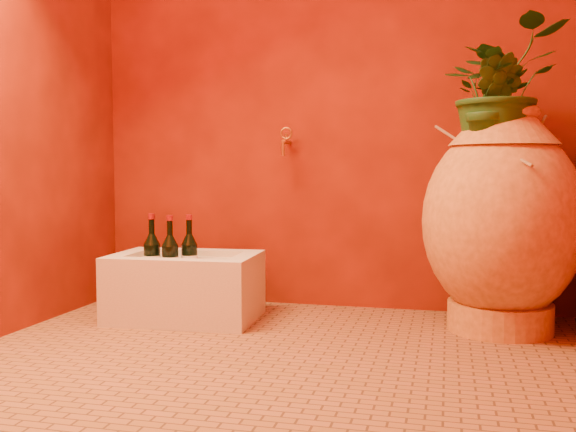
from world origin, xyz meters
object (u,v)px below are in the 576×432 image
(wine_bottle_a, at_px, (170,260))
(wine_bottle_c, at_px, (152,259))
(amphora, at_px, (502,221))
(wine_bottle_b, at_px, (189,258))
(stone_basin, at_px, (185,288))
(wall_tap, at_px, (286,140))

(wine_bottle_a, height_order, wine_bottle_c, wine_bottle_c)
(amphora, relative_size, wine_bottle_b, 3.03)
(amphora, xyz_separation_m, stone_basin, (-1.46, -0.13, -0.34))
(wine_bottle_a, height_order, wine_bottle_b, wine_bottle_a)
(wine_bottle_b, distance_m, wall_tap, 0.80)
(amphora, xyz_separation_m, wine_bottle_a, (-1.51, -0.19, -0.20))
(amphora, bearing_deg, wine_bottle_c, -173.55)
(stone_basin, xyz_separation_m, wine_bottle_c, (-0.15, -0.05, 0.14))
(wine_bottle_c, distance_m, wall_tap, 0.92)
(wine_bottle_a, relative_size, wine_bottle_c, 0.99)
(wine_bottle_c, bearing_deg, wine_bottle_a, -5.99)
(stone_basin, relative_size, wall_tap, 4.65)
(wine_bottle_a, distance_m, wall_tap, 0.87)
(stone_basin, bearing_deg, wine_bottle_a, -128.50)
(wine_bottle_b, xyz_separation_m, wine_bottle_c, (-0.16, -0.07, 0.00))
(stone_basin, height_order, wine_bottle_c, wine_bottle_c)
(wine_bottle_a, height_order, wall_tap, wall_tap)
(stone_basin, xyz_separation_m, wine_bottle_a, (-0.05, -0.06, 0.14))
(wine_bottle_b, bearing_deg, amphora, 4.32)
(wall_tap, bearing_deg, wine_bottle_b, -135.21)
(amphora, height_order, wall_tap, amphora)
(stone_basin, bearing_deg, wall_tap, 45.32)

